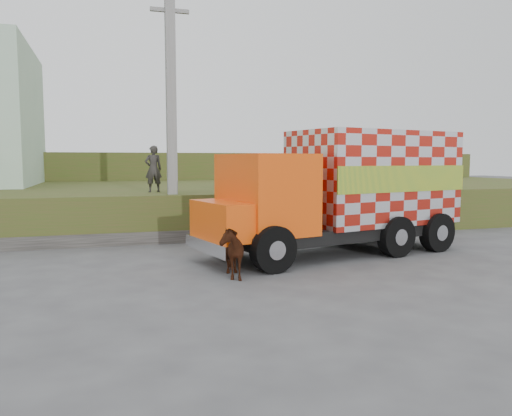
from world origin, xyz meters
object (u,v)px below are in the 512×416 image
object	(u,v)px
cow	(229,251)
pedestrian	(153,169)
cargo_truck	(345,191)
utility_pole	(171,113)

from	to	relation	value
cow	pedestrian	xyz separation A→B (m)	(-0.99, 6.65, 1.70)
cargo_truck	utility_pole	bearing A→B (deg)	127.61
cargo_truck	pedestrian	size ratio (longest dim) A/B	5.02
utility_pole	cow	xyz separation A→B (m)	(0.51, -5.43, -3.48)
cargo_truck	cow	size ratio (longest dim) A/B	5.67
cargo_truck	cow	bearing A→B (deg)	-166.58
utility_pole	cow	world-z (taller)	utility_pole
cow	pedestrian	size ratio (longest dim) A/B	0.89
utility_pole	cargo_truck	size ratio (longest dim) A/B	1.01
pedestrian	utility_pole	bearing A→B (deg)	104.24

